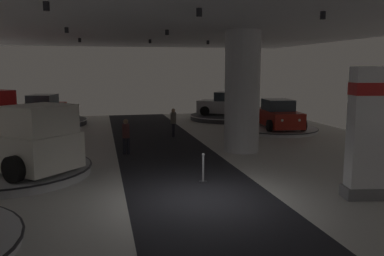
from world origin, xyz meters
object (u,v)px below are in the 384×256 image
display_platform_deep_left (45,122)px  pickup_truck_far_left (6,118)px  brand_sign_pylon (369,131)px  display_car_far_right (278,115)px  display_platform_far_right (278,129)px  visitor_walking_far (173,121)px  visitor_walking_near (126,134)px  display_car_deep_left (44,109)px  column_right (242,92)px  pickup_truck_mid_left (14,142)px  display_platform_far_left (11,139)px  display_car_deep_right (227,105)px  display_platform_mid_left (10,171)px  display_platform_deep_right (227,117)px

display_platform_deep_left → pickup_truck_far_left: (-1.04, -6.18, 1.08)m
brand_sign_pylon → display_car_far_right: 12.64m
display_platform_far_right → visitor_walking_far: visitor_walking_far is taller
visitor_walking_near → brand_sign_pylon: bearing=-49.8°
display_car_deep_left → column_right: bearing=-47.5°
brand_sign_pylon → visitor_walking_near: (-6.50, 7.70, -1.10)m
visitor_walking_far → column_right: bearing=-62.0°
display_platform_deep_left → pickup_truck_far_left: bearing=-99.5°
pickup_truck_mid_left → visitor_walking_far: pickup_truck_mid_left is taller
visitor_walking_near → display_platform_far_left: bearing=143.4°
visitor_walking_near → visitor_walking_far: same height
display_car_deep_right → display_car_deep_left: bearing=-179.3°
display_platform_far_left → visitor_walking_near: 7.02m
display_platform_far_right → display_platform_far_left: bearing=-178.6°
brand_sign_pylon → display_car_far_right: brand_sign_pylon is taller
display_platform_mid_left → display_car_deep_left: (-0.51, 13.28, 0.95)m
pickup_truck_far_left → brand_sign_pylon: bearing=-44.5°
brand_sign_pylon → display_platform_mid_left: brand_sign_pylon is taller
column_right → display_car_far_right: 6.70m
brand_sign_pylon → display_car_deep_left: brand_sign_pylon is taller
display_car_far_right → display_platform_deep_left: 15.45m
display_platform_deep_left → display_platform_far_right: bearing=-23.1°
column_right → brand_sign_pylon: column_right is taller
display_platform_mid_left → display_platform_deep_right: size_ratio=1.02×
column_right → display_platform_deep_left: 15.11m
display_platform_far_left → visitor_walking_far: (8.49, -0.07, 0.72)m
column_right → brand_sign_pylon: 7.44m
display_platform_deep_left → display_car_deep_left: display_car_deep_left is taller
display_platform_far_right → display_car_deep_left: display_car_deep_left is taller
display_platform_deep_right → pickup_truck_mid_left: bearing=-131.7°
display_platform_mid_left → pickup_truck_far_left: size_ratio=1.06×
display_platform_far_right → display_car_far_right: 0.87m
visitor_walking_near → display_platform_deep_left: bearing=114.3°
display_car_far_right → display_platform_mid_left: display_car_far_right is taller
display_car_far_right → pickup_truck_mid_left: pickup_truck_mid_left is taller
visitor_walking_far → display_platform_far_right: bearing=3.8°
display_car_far_right → display_platform_deep_right: size_ratio=0.79×
display_car_deep_right → display_platform_deep_left: (-12.95, -0.13, -0.91)m
brand_sign_pylon → display_car_deep_right: (1.66, 18.42, -0.89)m
display_car_deep_left → display_car_deep_right: bearing=0.7°
column_right → display_platform_deep_right: (2.87, 11.14, -2.56)m
pickup_truck_mid_left → pickup_truck_far_left: 7.56m
brand_sign_pylon → display_platform_far_left: (-12.11, 11.86, -1.81)m
display_platform_far_right → pickup_truck_mid_left: (-13.45, -7.47, 1.12)m
display_platform_deep_right → visitor_walking_near: 13.49m
display_platform_deep_left → pickup_truck_far_left: 6.36m
display_platform_mid_left → display_car_deep_left: bearing=92.2°
pickup_truck_mid_left → display_car_deep_right: bearing=48.2°
display_car_deep_left → pickup_truck_far_left: pickup_truck_far_left is taller
display_platform_deep_right → visitor_walking_near: bearing=-127.2°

